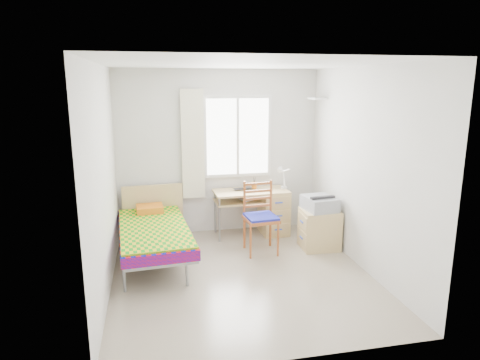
# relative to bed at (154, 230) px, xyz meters

# --- Properties ---
(floor) EXTENTS (3.50, 3.50, 0.00)m
(floor) POSITION_rel_bed_xyz_m (1.07, -0.79, -0.41)
(floor) COLOR #BCAD93
(floor) RESTS_ON ground
(ceiling) EXTENTS (3.50, 3.50, 0.00)m
(ceiling) POSITION_rel_bed_xyz_m (1.07, -0.79, 2.19)
(ceiling) COLOR white
(ceiling) RESTS_ON wall_back
(wall_back) EXTENTS (3.20, 0.00, 3.20)m
(wall_back) POSITION_rel_bed_xyz_m (1.07, 0.96, 0.89)
(wall_back) COLOR silver
(wall_back) RESTS_ON ground
(wall_left) EXTENTS (0.00, 3.50, 3.50)m
(wall_left) POSITION_rel_bed_xyz_m (-0.53, -0.79, 0.89)
(wall_left) COLOR silver
(wall_left) RESTS_ON ground
(wall_right) EXTENTS (0.00, 3.50, 3.50)m
(wall_right) POSITION_rel_bed_xyz_m (2.67, -0.79, 0.89)
(wall_right) COLOR silver
(wall_right) RESTS_ON ground
(window) EXTENTS (1.10, 0.04, 1.30)m
(window) POSITION_rel_bed_xyz_m (1.37, 0.94, 1.14)
(window) COLOR white
(window) RESTS_ON wall_back
(curtain) EXTENTS (0.35, 0.05, 1.70)m
(curtain) POSITION_rel_bed_xyz_m (0.65, 0.89, 1.04)
(curtain) COLOR #EFECC6
(curtain) RESTS_ON wall_back
(floating_shelf) EXTENTS (0.20, 0.32, 0.03)m
(floating_shelf) POSITION_rel_bed_xyz_m (2.56, 0.61, 1.74)
(floating_shelf) COLOR white
(floating_shelf) RESTS_ON wall_right
(bed) EXTENTS (1.05, 2.01, 0.84)m
(bed) POSITION_rel_bed_xyz_m (0.00, 0.00, 0.00)
(bed) COLOR gray
(bed) RESTS_ON floor
(desk) EXTENTS (1.18, 0.57, 0.73)m
(desk) POSITION_rel_bed_xyz_m (1.83, 0.65, -0.01)
(desk) COLOR tan
(desk) RESTS_ON floor
(chair) EXTENTS (0.48, 0.48, 1.02)m
(chair) POSITION_rel_bed_xyz_m (1.50, -0.04, 0.16)
(chair) COLOR #97461D
(chair) RESTS_ON floor
(cabinet) EXTENTS (0.56, 0.50, 0.58)m
(cabinet) POSITION_rel_bed_xyz_m (2.38, -0.11, -0.12)
(cabinet) COLOR tan
(cabinet) RESTS_ON floor
(printer) EXTENTS (0.46, 0.52, 0.21)m
(printer) POSITION_rel_bed_xyz_m (2.37, -0.09, 0.27)
(printer) COLOR #AEB1B6
(printer) RESTS_ON cabinet
(laptop) EXTENTS (0.34, 0.25, 0.02)m
(laptop) POSITION_rel_bed_xyz_m (1.42, 0.69, 0.33)
(laptop) COLOR black
(laptop) RESTS_ON desk
(pen_cup) EXTENTS (0.09, 0.09, 0.10)m
(pen_cup) POSITION_rel_bed_xyz_m (1.60, 0.77, 0.37)
(pen_cup) COLOR #D35817
(pen_cup) RESTS_ON desk
(task_lamp) EXTENTS (0.22, 0.32, 0.40)m
(task_lamp) POSITION_rel_bed_xyz_m (2.02, 0.57, 0.57)
(task_lamp) COLOR white
(task_lamp) RESTS_ON desk
(book) EXTENTS (0.21, 0.26, 0.02)m
(book) POSITION_rel_bed_xyz_m (1.35, 0.64, 0.18)
(book) COLOR gray
(book) RESTS_ON desk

